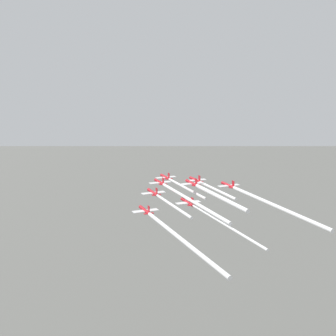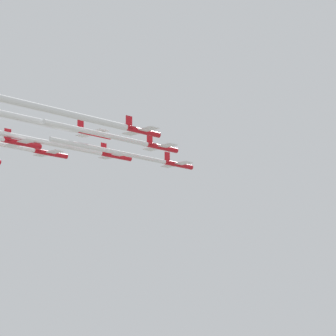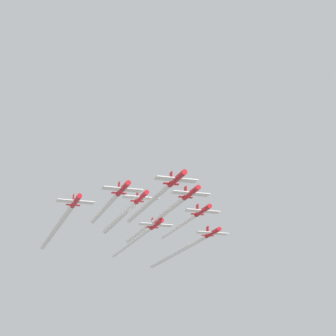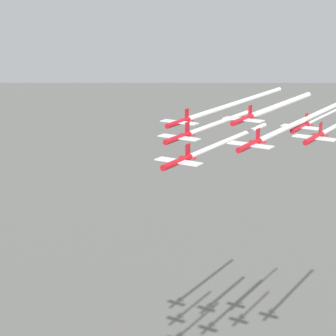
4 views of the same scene
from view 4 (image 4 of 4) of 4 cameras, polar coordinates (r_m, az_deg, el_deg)
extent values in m
cylinder|color=red|center=(116.92, 0.78, 0.51)|extent=(6.58, 8.23, 1.15)
cube|color=white|center=(117.44, 0.93, 0.58)|extent=(8.54, 7.29, 0.19)
cube|color=red|center=(119.80, 1.73, 1.58)|extent=(1.12, 1.43, 2.30)
cube|color=red|center=(120.15, 1.73, 0.91)|extent=(3.37, 2.93, 0.13)
cylinder|color=red|center=(124.59, 7.08, 1.96)|extent=(6.58, 8.23, 1.15)
cube|color=white|center=(125.14, 7.21, 2.01)|extent=(8.54, 7.29, 0.19)
cube|color=red|center=(127.72, 7.84, 2.92)|extent=(1.12, 1.43, 2.30)
cube|color=red|center=(128.03, 7.81, 2.30)|extent=(3.37, 2.93, 0.13)
cylinder|color=red|center=(131.83, 0.84, 2.63)|extent=(6.58, 8.23, 1.15)
cube|color=white|center=(132.36, 0.97, 2.68)|extent=(8.54, 7.29, 0.19)
cube|color=red|center=(134.79, 1.68, 3.53)|extent=(1.12, 1.43, 2.30)
cube|color=red|center=(135.09, 1.68, 2.94)|extent=(3.37, 2.93, 0.13)
cylinder|color=red|center=(133.98, 12.57, 2.54)|extent=(6.58, 8.23, 1.15)
cube|color=white|center=(134.56, 12.66, 2.59)|extent=(8.54, 7.29, 0.19)
cube|color=red|center=(137.27, 13.15, 3.43)|extent=(1.12, 1.43, 2.30)
cube|color=red|center=(137.57, 13.11, 2.84)|extent=(3.37, 2.93, 0.13)
cylinder|color=red|center=(139.35, 6.48, 4.18)|extent=(6.58, 8.23, 1.15)
cube|color=white|center=(139.91, 6.59, 4.22)|extent=(8.54, 7.29, 0.19)
cube|color=red|center=(142.54, 7.17, 5.00)|extent=(1.12, 1.43, 2.30)
cube|color=red|center=(142.80, 7.15, 4.43)|extent=(3.37, 2.93, 0.13)
cylinder|color=red|center=(147.06, 0.88, 3.97)|extent=(6.58, 8.23, 1.15)
cube|color=white|center=(147.59, 1.01, 4.01)|extent=(8.54, 7.29, 0.19)
cube|color=red|center=(150.07, 1.64, 4.76)|extent=(1.12, 1.43, 2.30)
cube|color=red|center=(150.34, 1.64, 4.22)|extent=(3.37, 2.93, 0.13)
cylinder|color=red|center=(149.15, 11.42, 3.48)|extent=(6.58, 8.23, 1.15)
cube|color=white|center=(149.73, 11.50, 3.53)|extent=(8.54, 7.29, 0.19)
cube|color=red|center=(152.45, 11.96, 4.26)|extent=(1.12, 1.43, 2.30)
cube|color=red|center=(152.73, 11.93, 3.73)|extent=(3.37, 2.93, 0.13)
cylinder|color=white|center=(135.49, 5.51, 2.51)|extent=(21.23, 27.83, 1.01)
cylinder|color=white|center=(152.50, 11.96, 4.21)|extent=(32.19, 42.35, 1.17)
cylinder|color=white|center=(147.92, 4.58, 3.98)|extent=(17.73, 23.13, 1.05)
cylinder|color=white|center=(159.53, 9.95, 5.46)|extent=(22.27, 29.03, 1.39)
cylinder|color=white|center=(174.68, 6.26, 5.70)|extent=(33.56, 44.11, 1.31)
camera|label=1|loc=(280.95, 36.38, 15.41)|focal=50.00mm
camera|label=2|loc=(309.25, -7.37, 2.38)|focal=85.00mm
camera|label=3|loc=(122.37, -62.68, -28.19)|focal=70.00mm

